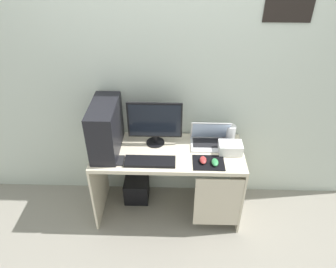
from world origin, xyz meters
TOP-DOWN VIEW (x-y plane):
  - ground_plane at (0.00, 0.00)m, footprint 8.00×8.00m
  - wall_back at (0.00, 0.32)m, footprint 4.00×0.05m
  - desk at (0.02, -0.01)m, footprint 1.31×0.55m
  - pc_tower at (-0.52, 0.02)m, footprint 0.21×0.49m
  - monitor at (-0.12, 0.11)m, footprint 0.47×0.16m
  - laptop at (0.37, 0.12)m, footprint 0.35×0.22m
  - speaker at (0.55, 0.16)m, footprint 0.08×0.08m
  - projector at (0.53, -0.00)m, footprint 0.20×0.14m
  - keyboard at (-0.14, -0.16)m, footprint 0.42×0.14m
  - mousepad at (0.34, -0.15)m, footprint 0.26×0.20m
  - mouse_left at (0.29, -0.14)m, footprint 0.06×0.10m
  - mouse_right at (0.39, -0.17)m, footprint 0.06×0.10m
  - cell_phone at (-0.40, -0.15)m, footprint 0.07×0.13m
  - subwoofer at (-0.32, 0.14)m, footprint 0.24×0.24m

SIDE VIEW (x-z plane):
  - ground_plane at x=0.00m, z-range 0.00..0.00m
  - subwoofer at x=-0.32m, z-range 0.00..0.24m
  - desk at x=0.02m, z-range 0.21..0.93m
  - mousepad at x=0.34m, z-range 0.72..0.73m
  - cell_phone at x=-0.40m, z-range 0.72..0.73m
  - keyboard at x=-0.14m, z-range 0.72..0.75m
  - mouse_left at x=0.29m, z-range 0.73..0.76m
  - mouse_right at x=0.39m, z-range 0.73..0.76m
  - laptop at x=0.37m, z-range 0.66..0.87m
  - projector at x=0.53m, z-range 0.72..0.81m
  - speaker at x=0.55m, z-range 0.72..0.89m
  - pc_tower at x=-0.52m, z-range 0.72..1.16m
  - monitor at x=-0.12m, z-range 0.73..1.15m
  - wall_back at x=0.00m, z-range 0.00..2.60m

